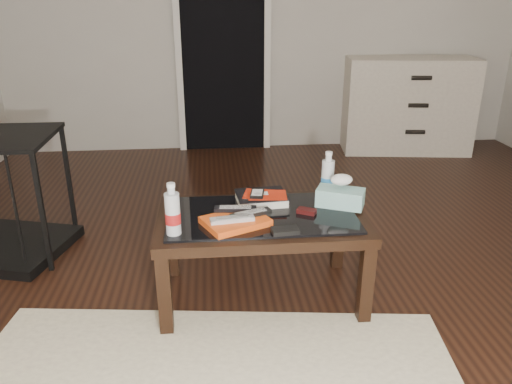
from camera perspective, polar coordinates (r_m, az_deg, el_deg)
ground at (r=2.87m, az=6.50°, el=-8.76°), size 5.00×5.00×0.00m
doorway at (r=4.91m, az=-3.80°, el=16.62°), size 0.90×0.08×2.07m
coffee_table at (r=2.44m, az=0.60°, el=-3.87°), size 1.00×0.60×0.46m
dresser at (r=5.13m, az=16.88°, el=9.49°), size 1.25×0.65×0.90m
magazines at (r=2.30m, az=-2.38°, el=-3.36°), size 0.34×0.31×0.03m
remote_silver at (r=2.26m, az=-2.73°, el=-3.09°), size 0.21×0.08×0.02m
remote_black_front at (r=2.31m, az=-0.59°, el=-2.46°), size 0.20×0.12×0.02m
remote_black_back at (r=2.37m, az=-2.37°, el=-1.91°), size 0.20×0.07×0.02m
textbook at (r=2.53m, az=0.61°, el=-0.72°), size 0.27×0.22×0.05m
dvd_mailers at (r=2.52m, az=0.80°, el=-0.23°), size 0.22×0.18×0.01m
ipod at (r=2.49m, az=0.13°, el=-0.18°), size 0.08×0.11×0.02m
flip_phone at (r=2.42m, az=5.81°, el=-2.19°), size 0.10×0.09×0.02m
wallet at (r=2.22m, az=3.36°, el=-4.43°), size 0.13×0.08×0.02m
water_bottle_left at (r=2.20m, az=-9.53°, el=-1.91°), size 0.08×0.08×0.24m
water_bottle_right at (r=2.62m, az=8.21°, el=2.09°), size 0.07×0.07×0.24m
tissue_box at (r=2.52m, az=9.61°, el=-0.62°), size 0.26×0.20×0.09m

